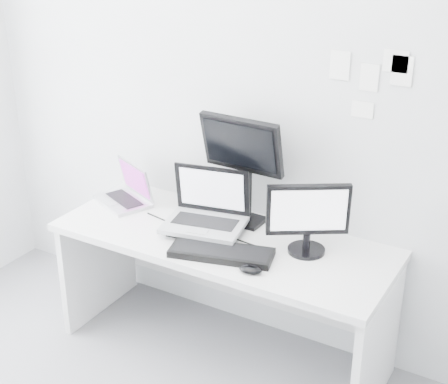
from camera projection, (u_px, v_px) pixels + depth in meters
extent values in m
plane|color=silver|center=(256.00, 106.00, 3.49)|extent=(3.60, 0.00, 3.60)
cube|color=silver|center=(223.00, 296.00, 3.62)|extent=(1.80, 0.70, 0.73)
cube|color=silver|center=(121.00, 184.00, 3.81)|extent=(0.40, 0.36, 0.25)
cube|color=black|center=(191.00, 189.00, 3.82)|extent=(0.10, 0.10, 0.17)
cube|color=#A2A4A9|center=(204.00, 203.00, 3.44)|extent=(0.47, 0.40, 0.34)
cube|color=black|center=(243.00, 168.00, 3.52)|extent=(0.46, 0.18, 0.62)
cube|color=black|center=(308.00, 218.00, 3.25)|extent=(0.45, 0.38, 0.38)
cube|color=black|center=(221.00, 253.00, 3.28)|extent=(0.54, 0.31, 0.03)
ellipsoid|color=black|center=(251.00, 269.00, 3.13)|extent=(0.12, 0.09, 0.04)
cube|color=white|center=(340.00, 65.00, 3.17)|extent=(0.10, 0.00, 0.14)
cube|color=white|center=(369.00, 77.00, 3.12)|extent=(0.09, 0.00, 0.13)
cube|color=white|center=(402.00, 71.00, 3.03)|extent=(0.10, 0.00, 0.14)
cube|color=white|center=(362.00, 110.00, 3.19)|extent=(0.11, 0.00, 0.08)
cube|color=white|center=(396.00, 61.00, 3.03)|extent=(0.12, 0.00, 0.10)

